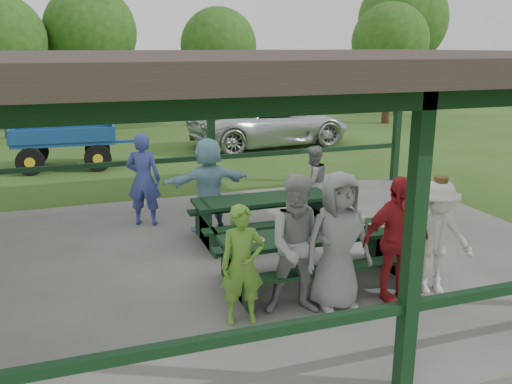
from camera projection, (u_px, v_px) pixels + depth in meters
name	position (u px, v px, depth m)	size (l,w,h in m)	color
ground	(270.00, 260.00, 8.97)	(90.00, 90.00, 0.00)	#345119
concrete_slab	(270.00, 257.00, 8.95)	(10.00, 8.00, 0.10)	#63635E
pavilion_structure	(272.00, 64.00, 8.14)	(10.60, 8.60, 3.24)	black
picnic_table_near	(317.00, 250.00, 7.80)	(2.82, 1.39, 0.75)	black
picnic_table_far	(263.00, 213.00, 9.59)	(2.44, 1.39, 0.75)	black
table_setting	(335.00, 228.00, 7.84)	(2.20, 0.45, 0.10)	white
contestant_green	(242.00, 265.00, 6.60)	(0.55, 0.36, 1.51)	#659F33
contestant_grey_left	(301.00, 246.00, 6.79)	(0.89, 0.69, 1.82)	#9B9B9D
contestant_grey_mid	(338.00, 241.00, 6.94)	(0.89, 0.58, 1.83)	gray
contestant_red	(396.00, 239.00, 7.16)	(1.01, 0.42, 1.72)	#AC2026
contestant_white_fedora	(436.00, 237.00, 7.41)	(1.16, 0.87, 1.65)	silver
spectator_lblue	(208.00, 185.00, 9.90)	(1.62, 0.52, 1.75)	#88BDD3
spectator_blue	(144.00, 179.00, 10.24)	(0.65, 0.43, 1.78)	#394595
spectator_grey	(313.00, 182.00, 10.66)	(0.71, 0.55, 1.46)	gray
pickup_truck	(271.00, 123.00, 19.05)	(2.63, 5.70, 1.58)	silver
farm_trailer	(65.00, 145.00, 15.55)	(3.81, 1.80, 1.33)	navy
tree_left	(91.00, 33.00, 21.93)	(3.72, 3.72, 5.81)	#2E2112
tree_mid	(219.00, 46.00, 22.86)	(3.21, 3.21, 5.01)	#2E2112
tree_right	(390.00, 42.00, 23.77)	(3.38, 3.38, 5.27)	#2E2112
tree_far_right	(403.00, 20.00, 26.40)	(4.35, 4.35, 6.80)	#2E2112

